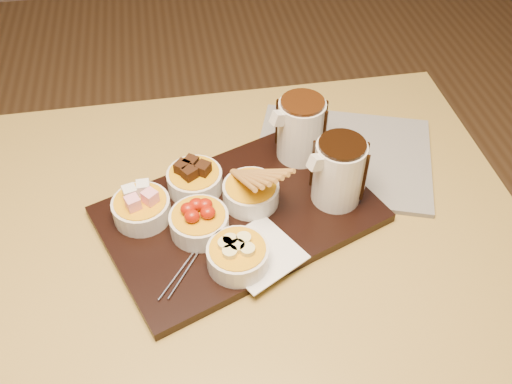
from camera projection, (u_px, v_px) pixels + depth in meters
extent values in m
cube|color=#A5883D|center=(188.00, 240.00, 1.00)|extent=(1.20, 0.80, 0.04)
cylinder|color=#A5883D|center=(384.00, 208.00, 1.57)|extent=(0.06, 0.06, 0.71)
cube|color=black|center=(239.00, 214.00, 1.01)|extent=(0.54, 0.45, 0.02)
cube|color=white|center=(259.00, 253.00, 0.93)|extent=(0.16, 0.16, 0.00)
cylinder|color=silver|center=(142.00, 209.00, 0.98)|extent=(0.10, 0.10, 0.04)
cylinder|color=silver|center=(195.00, 181.00, 1.03)|extent=(0.10, 0.10, 0.04)
cylinder|color=silver|center=(199.00, 223.00, 0.96)|extent=(0.10, 0.10, 0.04)
cylinder|color=silver|center=(251.00, 193.00, 1.01)|extent=(0.10, 0.10, 0.04)
cylinder|color=silver|center=(238.00, 257.00, 0.91)|extent=(0.10, 0.10, 0.04)
cylinder|color=silver|center=(339.00, 173.00, 0.98)|extent=(0.11, 0.11, 0.12)
cylinder|color=silver|center=(301.00, 130.00, 1.07)|extent=(0.11, 0.11, 0.12)
cube|color=beige|center=(343.00, 156.00, 1.12)|extent=(0.41, 0.37, 0.01)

